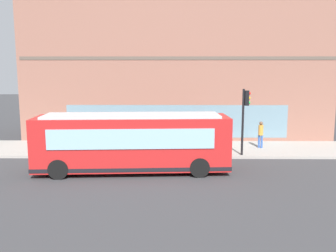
# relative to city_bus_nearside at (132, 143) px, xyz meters

# --- Properties ---
(ground) EXTENTS (120.00, 120.00, 0.00)m
(ground) POSITION_rel_city_bus_nearside_xyz_m (0.24, -2.44, -1.55)
(ground) COLOR #38383A
(sidewalk_curb) EXTENTS (4.84, 40.00, 0.15)m
(sidewalk_curb) POSITION_rel_city_bus_nearside_xyz_m (5.26, -2.44, -1.48)
(sidewalk_curb) COLOR #9E9991
(sidewalk_curb) RESTS_ON ground
(building_corner) EXTENTS (7.33, 23.06, 11.20)m
(building_corner) POSITION_rel_city_bus_nearside_xyz_m (11.32, -2.44, 4.04)
(building_corner) COLOR #8C5B4C
(building_corner) RESTS_ON ground
(city_bus_nearside) EXTENTS (3.11, 10.17, 3.07)m
(city_bus_nearside) POSITION_rel_city_bus_nearside_xyz_m (0.00, 0.00, 0.00)
(city_bus_nearside) COLOR red
(city_bus_nearside) RESTS_ON ground
(traffic_light_near_corner) EXTENTS (0.32, 0.49, 4.06)m
(traffic_light_near_corner) POSITION_rel_city_bus_nearside_xyz_m (3.25, -6.51, 1.42)
(traffic_light_near_corner) COLOR black
(traffic_light_near_corner) RESTS_ON sidewalk_curb
(fire_hydrant) EXTENTS (0.35, 0.35, 0.74)m
(fire_hydrant) POSITION_rel_city_bus_nearside_xyz_m (6.71, -3.03, -1.04)
(fire_hydrant) COLOR red
(fire_hydrant) RESTS_ON sidewalk_curb
(pedestrian_near_building_entrance) EXTENTS (0.32, 0.32, 1.67)m
(pedestrian_near_building_entrance) POSITION_rel_city_bus_nearside_xyz_m (5.76, -2.80, -0.44)
(pedestrian_near_building_entrance) COLOR silver
(pedestrian_near_building_entrance) RESTS_ON sidewalk_curb
(pedestrian_near_hydrant) EXTENTS (0.32, 0.32, 1.61)m
(pedestrian_near_hydrant) POSITION_rel_city_bus_nearside_xyz_m (6.70, -4.62, -0.48)
(pedestrian_near_hydrant) COLOR #99994C
(pedestrian_near_hydrant) RESTS_ON sidewalk_curb
(pedestrian_by_light_pole) EXTENTS (0.32, 0.32, 1.76)m
(pedestrian_by_light_pole) POSITION_rel_city_bus_nearside_xyz_m (4.53, 4.12, -0.38)
(pedestrian_by_light_pole) COLOR #3F8C4C
(pedestrian_by_light_pole) RESTS_ON sidewalk_curb
(pedestrian_walking_along_curb) EXTENTS (0.32, 0.32, 1.78)m
(pedestrian_walking_along_curb) POSITION_rel_city_bus_nearside_xyz_m (5.35, -8.02, -0.37)
(pedestrian_walking_along_curb) COLOR #3359A5
(pedestrian_walking_along_curb) RESTS_ON sidewalk_curb
(newspaper_vending_box) EXTENTS (0.44, 0.43, 0.90)m
(newspaper_vending_box) POSITION_rel_city_bus_nearside_xyz_m (3.89, -5.06, -0.95)
(newspaper_vending_box) COLOR #BF3F19
(newspaper_vending_box) RESTS_ON sidewalk_curb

